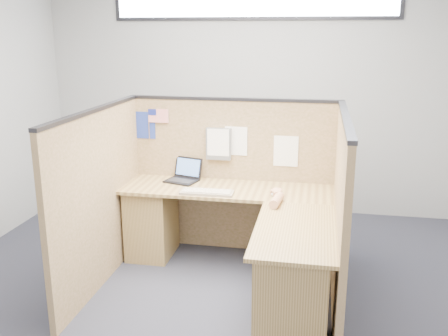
% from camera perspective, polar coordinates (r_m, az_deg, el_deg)
% --- Properties ---
extents(floor, '(5.00, 5.00, 0.00)m').
position_cam_1_polar(floor, '(4.31, -1.34, -14.32)').
color(floor, '#1F212D').
rests_on(floor, ground).
extents(wall_back, '(5.00, 0.00, 5.00)m').
position_cam_1_polar(wall_back, '(6.01, 3.18, 8.28)').
color(wall_back, '#A2A5A8').
rests_on(wall_back, floor).
extents(wall_front, '(5.00, 0.00, 5.00)m').
position_cam_1_polar(wall_front, '(1.78, -17.38, -9.53)').
color(wall_front, '#A2A5A8').
rests_on(wall_front, floor).
extents(clerestory_window, '(3.30, 0.04, 0.38)m').
position_cam_1_polar(clerestory_window, '(5.96, 3.31, 18.33)').
color(clerestory_window, '#232328').
rests_on(clerestory_window, wall_back).
extents(cubicle_partitions, '(2.06, 1.83, 1.53)m').
position_cam_1_polar(cubicle_partitions, '(4.38, -0.22, -2.81)').
color(cubicle_partitions, brown).
rests_on(cubicle_partitions, floor).
extents(l_desk, '(1.95, 1.75, 0.73)m').
position_cam_1_polar(l_desk, '(4.35, 1.82, -8.22)').
color(l_desk, brown).
rests_on(l_desk, floor).
extents(laptop, '(0.34, 0.35, 0.21)m').
position_cam_1_polar(laptop, '(4.88, -4.73, -0.81)').
color(laptop, black).
rests_on(laptop, l_desk).
extents(keyboard, '(0.48, 0.17, 0.03)m').
position_cam_1_polar(keyboard, '(4.46, -1.97, -2.78)').
color(keyboard, gray).
rests_on(keyboard, l_desk).
extents(mouse, '(0.12, 0.09, 0.05)m').
position_cam_1_polar(mouse, '(4.42, 6.08, -2.95)').
color(mouse, silver).
rests_on(mouse, l_desk).
extents(hand_forearm, '(0.12, 0.41, 0.09)m').
position_cam_1_polar(hand_forearm, '(4.27, 6.06, -3.35)').
color(hand_forearm, tan).
rests_on(hand_forearm, l_desk).
extents(blue_poster, '(0.20, 0.01, 0.27)m').
position_cam_1_polar(blue_poster, '(5.01, -8.97, 4.85)').
color(blue_poster, navy).
rests_on(blue_poster, cubicle_partitions).
extents(american_flag, '(0.21, 0.01, 0.36)m').
position_cam_1_polar(american_flag, '(4.94, -7.77, 5.78)').
color(american_flag, olive).
rests_on(american_flag, cubicle_partitions).
extents(file_holder, '(0.24, 0.05, 0.31)m').
position_cam_1_polar(file_holder, '(4.81, -0.62, 2.79)').
color(file_holder, slate).
rests_on(file_holder, cubicle_partitions).
extents(paper_left, '(0.22, 0.02, 0.28)m').
position_cam_1_polar(paper_left, '(4.80, 1.39, 3.10)').
color(paper_left, white).
rests_on(paper_left, cubicle_partitions).
extents(paper_right, '(0.23, 0.01, 0.29)m').
position_cam_1_polar(paper_right, '(4.77, 7.08, 1.91)').
color(paper_right, white).
rests_on(paper_right, cubicle_partitions).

